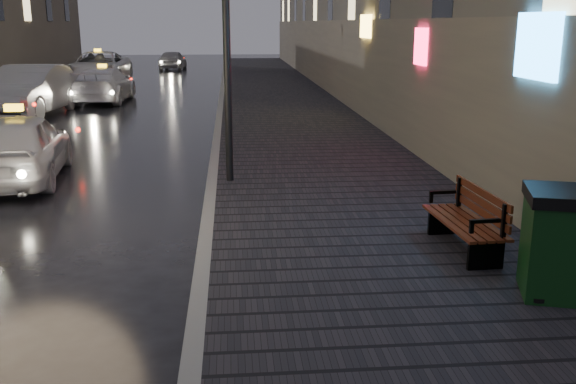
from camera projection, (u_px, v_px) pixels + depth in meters
name	position (u px, v px, depth m)	size (l,w,h in m)	color
ground	(49.00, 337.00, 6.55)	(120.00, 120.00, 0.00)	black
sidewalk	(279.00, 97.00, 27.08)	(4.60, 58.00, 0.15)	black
curb	(222.00, 97.00, 26.88)	(0.20, 58.00, 0.15)	slate
curb_far	(2.00, 99.00, 26.12)	(0.20, 58.00, 0.15)	slate
lamp_near	(226.00, 1.00, 11.59)	(0.36, 0.36, 5.28)	black
lamp_far	(228.00, 13.00, 26.99)	(0.36, 0.36, 5.28)	black
bench	(469.00, 220.00, 8.52)	(0.66, 1.69, 0.85)	black
trash_bin	(560.00, 242.00, 7.07)	(0.99, 0.99, 1.21)	black
taxi_near	(18.00, 147.00, 12.83)	(1.67, 4.16, 1.42)	silver
car_left_mid	(30.00, 91.00, 21.95)	(1.80, 5.18, 1.71)	gray
taxi_mid	(104.00, 85.00, 25.75)	(1.93, 4.74, 1.37)	white
taxi_far	(99.00, 67.00, 33.67)	(2.74, 5.94, 1.65)	silver
car_far	(173.00, 60.00, 43.56)	(1.52, 3.79, 1.29)	#929198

